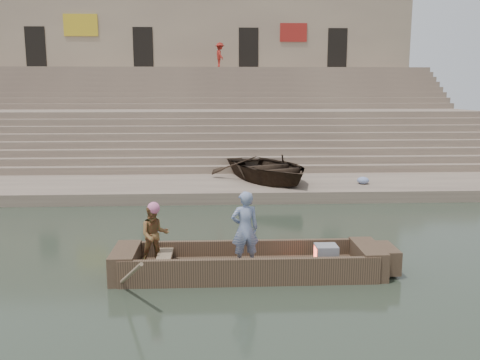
{
  "coord_description": "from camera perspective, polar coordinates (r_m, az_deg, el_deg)",
  "views": [
    {
      "loc": [
        2.76,
        -10.64,
        3.84
      ],
      "look_at": [
        3.41,
        2.94,
        1.4
      ],
      "focal_mm": 37.74,
      "sensor_mm": 36.0,
      "label": 1
    }
  ],
  "objects": [
    {
      "name": "building_wall",
      "position": [
        37.28,
        -7.18,
        12.81
      ],
      "size": [
        32.0,
        5.07,
        11.2
      ],
      "color": "tan",
      "rests_on": "ground"
    },
    {
      "name": "ghat_steps",
      "position": [
        28.04,
        -8.44,
        5.89
      ],
      "size": [
        32.0,
        11.0,
        5.2
      ],
      "color": "gray",
      "rests_on": "ground"
    },
    {
      "name": "television",
      "position": [
        10.89,
        9.65,
        -8.28
      ],
      "size": [
        0.46,
        0.42,
        0.4
      ],
      "color": "gray",
      "rests_on": "main_rowboat"
    },
    {
      "name": "main_rowboat",
      "position": [
        10.77,
        0.91,
        -10.09
      ],
      "size": [
        5.0,
        1.3,
        0.22
      ],
      "primitive_type": "cube",
      "color": "brown",
      "rests_on": "ground"
    },
    {
      "name": "beached_rowboat",
      "position": [
        19.28,
        3.19,
        1.37
      ],
      "size": [
        5.01,
        5.74,
        0.99
      ],
      "primitive_type": "imported",
      "rotation": [
        0.0,
        0.0,
        0.4
      ],
      "color": "#2D2116",
      "rests_on": "lower_landing"
    },
    {
      "name": "pedestrian",
      "position": [
        33.13,
        -2.28,
        13.9
      ],
      "size": [
        0.81,
        1.14,
        1.6
      ],
      "primitive_type": "imported",
      "rotation": [
        0.0,
        0.0,
        1.8
      ],
      "color": "maroon",
      "rests_on": "upper_landing"
    },
    {
      "name": "standing_man",
      "position": [
        10.41,
        0.56,
        -5.56
      ],
      "size": [
        0.64,
        0.49,
        1.59
      ],
      "primitive_type": "imported",
      "rotation": [
        0.0,
        0.0,
        3.34
      ],
      "color": "navy",
      "rests_on": "main_rowboat"
    },
    {
      "name": "ground",
      "position": [
        11.64,
        -16.53,
        -9.52
      ],
      "size": [
        120.0,
        120.0,
        0.0
      ],
      "primitive_type": "plane",
      "color": "#293528",
      "rests_on": "ground"
    },
    {
      "name": "lower_landing",
      "position": [
        19.19,
        -10.97,
        -0.95
      ],
      "size": [
        32.0,
        4.0,
        0.4
      ],
      "primitive_type": "cube",
      "color": "gray",
      "rests_on": "ground"
    },
    {
      "name": "mid_landing",
      "position": [
        26.4,
        -8.77,
        4.75
      ],
      "size": [
        32.0,
        3.0,
        2.8
      ],
      "primitive_type": "cube",
      "color": "gray",
      "rests_on": "ground"
    },
    {
      "name": "upper_landing",
      "position": [
        33.28,
        -7.59,
        7.95
      ],
      "size": [
        32.0,
        3.0,
        5.2
      ],
      "primitive_type": "cube",
      "color": "gray",
      "rests_on": "ground"
    },
    {
      "name": "rowing_man",
      "position": [
        10.75,
        -9.65,
        -6.12
      ],
      "size": [
        0.7,
        0.6,
        1.26
      ],
      "primitive_type": "imported",
      "rotation": [
        0.0,
        0.0,
        0.22
      ],
      "color": "#226824",
      "rests_on": "main_rowboat"
    },
    {
      "name": "cloth_bundles",
      "position": [
        20.26,
        -17.78,
        0.29
      ],
      "size": [
        17.08,
        2.33,
        0.26
      ],
      "color": "#3F5999",
      "rests_on": "lower_landing"
    },
    {
      "name": "rowboat_trim",
      "position": [
        10.71,
        2.03,
        -9.09
      ],
      "size": [
        6.04,
        2.63,
        1.93
      ],
      "color": "brown",
      "rests_on": "ground"
    }
  ]
}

